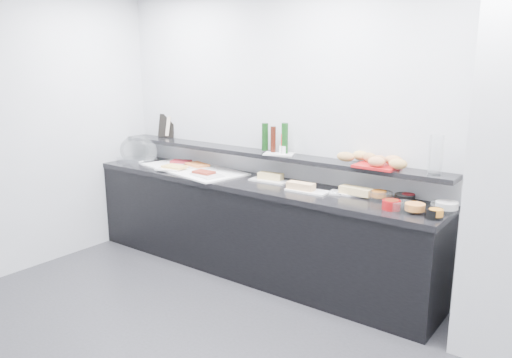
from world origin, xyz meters
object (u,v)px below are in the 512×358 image
Objects in this scene: condiment_tray at (279,154)px; sandwich_plate_mid at (307,191)px; carafe at (436,155)px; bread_tray at (377,166)px; framed_print at (167,126)px; cloche_base at (137,159)px.

sandwich_plate_mid is at bearing -45.66° from condiment_tray.
sandwich_plate_mid is at bearing -169.20° from carafe.
bread_tray is 0.48m from carafe.
framed_print is 2.58m from bread_tray.
framed_print is at bearing 168.55° from sandwich_plate_mid.
cloche_base is 1.43× the size of condiment_tray.
bread_tray is at bearing -22.73° from condiment_tray.
carafe is at bearing 8.16° from sandwich_plate_mid.
framed_print reaches higher than sandwich_plate_mid.
condiment_tray is 0.96m from bread_tray.
carafe is at bearing 3.10° from bread_tray.
framed_print reaches higher than condiment_tray.
carafe is (3.03, -0.13, 0.02)m from framed_print.
framed_print is (-2.04, 0.32, 0.37)m from sandwich_plate_mid.
cloche_base is at bearing 162.60° from condiment_tray.
framed_print is at bearing 152.98° from condiment_tray.
carafe is (1.00, 0.19, 0.39)m from sandwich_plate_mid.
condiment_tray is 0.80× the size of bread_tray.
cloche_base is 1.83m from condiment_tray.
cloche_base is 1.13× the size of bread_tray.
carafe is at bearing -11.02° from framed_print.
carafe reaches higher than framed_print.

